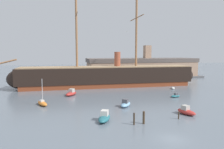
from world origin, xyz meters
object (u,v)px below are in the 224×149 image
(motorboat_foreground_left, at_px, (104,117))
(dinghy_far_left, at_px, (29,87))
(tall_ship, at_px, (107,76))
(motorboat_far_right, at_px, (172,82))
(sailboat_mid_left, at_px, (42,103))
(motorboat_alongside_bow, at_px, (71,93))
(dockside_warehouse_right, at_px, (142,68))
(motorboat_mid_right, at_px, (176,96))
(motorboat_near_centre, at_px, (126,104))
(mooring_piling_left_pair, at_px, (134,119))
(mooring_piling_nearest, at_px, (144,118))
(motorboat_foreground_right, at_px, (186,111))
(seagull_in_flight, at_px, (127,32))
(mooring_piling_right_pair, at_px, (179,115))
(dinghy_alongside_stern, at_px, (173,88))

(motorboat_foreground_left, xyz_separation_m, dinghy_far_left, (-19.02, 42.82, -0.42))
(tall_ship, relative_size, motorboat_far_right, 18.59)
(sailboat_mid_left, height_order, motorboat_alongside_bow, sailboat_mid_left)
(dinghy_far_left, bearing_deg, dockside_warehouse_right, 22.21)
(tall_ship, relative_size, dockside_warehouse_right, 1.27)
(motorboat_mid_right, bearing_deg, motorboat_near_centre, -158.79)
(motorboat_foreground_left, distance_m, motorboat_alongside_bow, 25.69)
(motorboat_mid_right, height_order, dinghy_far_left, motorboat_mid_right)
(tall_ship, bearing_deg, motorboat_far_right, 1.03)
(tall_ship, distance_m, motorboat_alongside_bow, 20.00)
(tall_ship, bearing_deg, motorboat_alongside_bow, -135.28)
(mooring_piling_left_pair, bearing_deg, mooring_piling_nearest, 2.93)
(motorboat_foreground_right, height_order, motorboat_near_centre, motorboat_near_centre)
(dockside_warehouse_right, height_order, seagull_in_flight, seagull_in_flight)
(motorboat_foreground_left, height_order, seagull_in_flight, seagull_in_flight)
(tall_ship, height_order, dinghy_far_left, tall_ship)
(mooring_piling_left_pair, xyz_separation_m, seagull_in_flight, (6.24, 24.01, 17.54))
(motorboat_far_right, bearing_deg, motorboat_alongside_bow, -160.72)
(sailboat_mid_left, bearing_deg, mooring_piling_right_pair, -33.19)
(mooring_piling_right_pair, bearing_deg, seagull_in_flight, 97.86)
(dinghy_alongside_stern, distance_m, seagull_in_flight, 27.76)
(dinghy_far_left, distance_m, seagull_in_flight, 41.48)
(motorboat_near_centre, xyz_separation_m, dockside_warehouse_right, (25.59, 54.71, 4.20))
(motorboat_alongside_bow, bearing_deg, mooring_piling_right_pair, -55.23)
(dinghy_alongside_stern, distance_m, dockside_warehouse_right, 35.73)
(motorboat_foreground_right, xyz_separation_m, motorboat_near_centre, (-10.35, 8.91, 0.01))
(tall_ship, xyz_separation_m, mooring_piling_right_pair, (4.99, -41.27, -3.23))
(motorboat_far_right, distance_m, mooring_piling_left_pair, 53.15)
(motorboat_far_right, bearing_deg, motorboat_foreground_right, -115.62)
(motorboat_alongside_bow, height_order, motorboat_far_right, motorboat_alongside_bow)
(motorboat_mid_right, relative_size, mooring_piling_nearest, 1.37)
(motorboat_mid_right, relative_size, dinghy_alongside_stern, 1.04)
(sailboat_mid_left, relative_size, mooring_piling_nearest, 2.85)
(motorboat_mid_right, bearing_deg, motorboat_far_right, 62.75)
(motorboat_foreground_right, relative_size, seagull_in_flight, 3.68)
(motorboat_mid_right, xyz_separation_m, motorboat_alongside_bow, (-28.81, 9.47, 0.26))
(tall_ship, relative_size, mooring_piling_left_pair, 35.64)
(motorboat_mid_right, height_order, motorboat_far_right, motorboat_far_right)
(mooring_piling_right_pair, height_order, dockside_warehouse_right, dockside_warehouse_right)
(motorboat_foreground_left, relative_size, mooring_piling_nearest, 2.24)
(tall_ship, distance_m, mooring_piling_right_pair, 41.69)
(motorboat_far_right, bearing_deg, sailboat_mid_left, -153.14)
(mooring_piling_right_pair, xyz_separation_m, dockside_warehouse_right, (18.45, 66.06, 4.14))
(motorboat_foreground_left, bearing_deg, motorboat_alongside_bow, 101.00)
(motorboat_foreground_right, xyz_separation_m, motorboat_alongside_bow, (-22.22, 24.95, 0.05))
(mooring_piling_right_pair, distance_m, dockside_warehouse_right, 68.71)
(tall_ship, distance_m, mooring_piling_left_pair, 42.67)
(sailboat_mid_left, xyz_separation_m, mooring_piling_nearest, (18.80, -18.21, 0.60))
(mooring_piling_right_pair, bearing_deg, motorboat_alongside_bow, 124.77)
(motorboat_near_centre, height_order, mooring_piling_left_pair, mooring_piling_left_pair)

